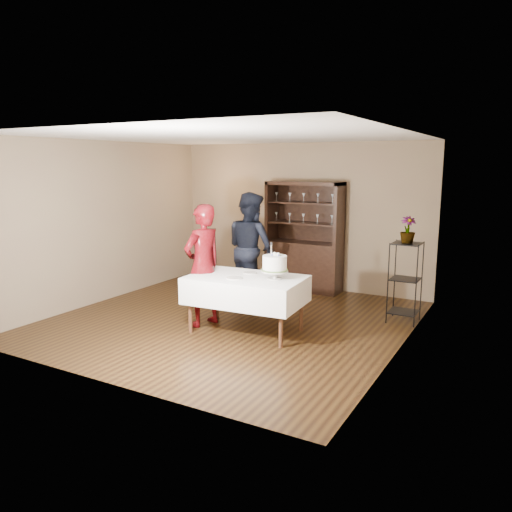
# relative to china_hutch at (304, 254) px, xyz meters

# --- Properties ---
(floor) EXTENTS (5.00, 5.00, 0.00)m
(floor) POSITION_rel_china_hutch_xyz_m (-0.20, -2.25, -0.66)
(floor) COLOR black
(floor) RESTS_ON ground
(ceiling) EXTENTS (5.00, 5.00, 0.00)m
(ceiling) POSITION_rel_china_hutch_xyz_m (-0.20, -2.25, 2.04)
(ceiling) COLOR silver
(ceiling) RESTS_ON back_wall
(back_wall) EXTENTS (5.00, 0.02, 2.70)m
(back_wall) POSITION_rel_china_hutch_xyz_m (-0.20, 0.25, 0.69)
(back_wall) COLOR #765F4C
(back_wall) RESTS_ON floor
(wall_left) EXTENTS (0.02, 5.00, 2.70)m
(wall_left) POSITION_rel_china_hutch_xyz_m (-2.70, -2.25, 0.69)
(wall_left) COLOR #765F4C
(wall_left) RESTS_ON floor
(wall_right) EXTENTS (0.02, 5.00, 2.70)m
(wall_right) POSITION_rel_china_hutch_xyz_m (2.30, -2.25, 0.69)
(wall_right) COLOR #765F4C
(wall_right) RESTS_ON floor
(china_hutch) EXTENTS (1.40, 0.48, 2.00)m
(china_hutch) POSITION_rel_china_hutch_xyz_m (0.00, 0.00, 0.00)
(china_hutch) COLOR black
(china_hutch) RESTS_ON floor
(plant_etagere) EXTENTS (0.42, 0.42, 1.20)m
(plant_etagere) POSITION_rel_china_hutch_xyz_m (2.08, -1.05, -0.01)
(plant_etagere) COLOR black
(plant_etagere) RESTS_ON floor
(cake_table) EXTENTS (1.64, 1.08, 0.79)m
(cake_table) POSITION_rel_china_hutch_xyz_m (0.26, -2.58, -0.06)
(cake_table) COLOR silver
(cake_table) RESTS_ON floor
(woman) EXTENTS (0.57, 0.73, 1.77)m
(woman) POSITION_rel_china_hutch_xyz_m (-0.44, -2.61, 0.22)
(woman) COLOR #3E0506
(woman) RESTS_ON floor
(man) EXTENTS (1.11, 1.01, 1.86)m
(man) POSITION_rel_china_hutch_xyz_m (-0.44, -1.21, 0.27)
(man) COLOR black
(man) RESTS_ON floor
(cake) EXTENTS (0.37, 0.37, 0.50)m
(cake) POSITION_rel_china_hutch_xyz_m (0.67, -2.51, 0.33)
(cake) COLOR beige
(cake) RESTS_ON cake_table
(plate_near) EXTENTS (0.27, 0.27, 0.01)m
(plate_near) POSITION_rel_china_hutch_xyz_m (0.18, -2.75, 0.13)
(plate_near) COLOR beige
(plate_near) RESTS_ON cake_table
(plate_far) EXTENTS (0.25, 0.25, 0.01)m
(plate_far) POSITION_rel_china_hutch_xyz_m (0.20, -2.37, 0.13)
(plate_far) COLOR beige
(plate_far) RESTS_ON cake_table
(potted_plant) EXTENTS (0.29, 0.29, 0.38)m
(potted_plant) POSITION_rel_china_hutch_xyz_m (2.08, -1.06, 0.72)
(potted_plant) COLOR #4D6A32
(potted_plant) RESTS_ON plant_etagere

